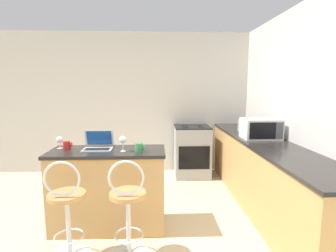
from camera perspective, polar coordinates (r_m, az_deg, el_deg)
The scene contains 14 objects.
wall_back at distance 4.97m, azimuth -5.00°, elevation 4.91°, with size 12.00×0.06×2.60m.
breakfast_bar at distance 3.14m, azimuth -12.76°, elevation -13.23°, with size 1.28×0.54×0.91m.
counter_right at distance 3.75m, azimuth 20.18°, elevation -9.92°, with size 0.62×3.33×0.91m.
bar_stool_near at distance 2.70m, azimuth -21.13°, elevation -17.43°, with size 0.40×0.40×0.98m.
bar_stool_far at distance 2.58m, azimuth -8.71°, elevation -18.16°, with size 0.40×0.40×0.98m.
laptop at distance 3.08m, azimuth -14.93°, elevation -3.86°, with size 0.32×0.25×0.21m.
microwave at distance 3.76m, azimuth 19.56°, elevation -0.56°, with size 0.49×0.35×0.27m.
toaster at distance 4.24m, azimuth 16.65°, elevation -0.13°, with size 0.20×0.27×0.17m.
stove_range at distance 4.79m, azimuth 5.23°, elevation -5.45°, with size 0.63×0.60×0.92m.
mug_red at distance 3.16m, azimuth -21.14°, elevation -3.94°, with size 0.10×0.08×0.09m.
mug_blue at distance 4.69m, azimuth 17.50°, elevation 0.10°, with size 0.10×0.08×0.09m.
wine_glass_tall at distance 2.88m, azimuth -9.82°, elevation -3.03°, with size 0.08×0.08×0.17m.
wine_glass_short at distance 3.22m, azimuth -22.53°, elevation -2.86°, with size 0.08×0.08×0.14m.
mug_green at distance 2.85m, azimuth -6.27°, elevation -4.68°, with size 0.10×0.08×0.10m.
Camera 1 is at (0.22, -2.13, 1.61)m, focal length 28.00 mm.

